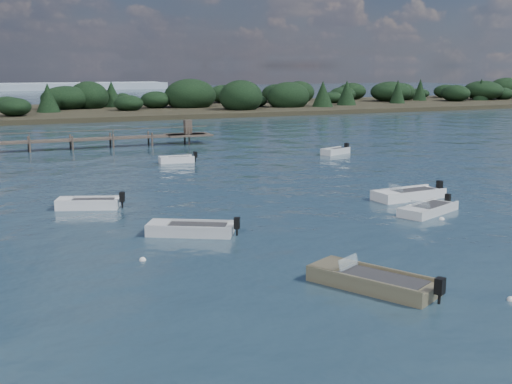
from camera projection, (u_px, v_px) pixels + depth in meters
name	position (u px, v px, depth m)	size (l,w,h in m)	color
ground	(130.00, 135.00, 82.50)	(400.00, 400.00, 0.00)	#172935
tender_far_white	(177.00, 161.00, 58.86)	(3.55, 1.50, 1.20)	silver
dinghy_mid_grey	(190.00, 231.00, 33.83)	(4.75, 3.66, 1.23)	#B1B6B9
dinghy_near_olive	(372.00, 283.00, 25.67)	(4.06, 5.44, 1.35)	#6E6549
dinghy_mid_white_a	(428.00, 211.00, 38.64)	(4.81, 3.28, 1.13)	#B1B6B9
tender_far_grey_b	(335.00, 152.00, 64.52)	(3.69, 2.44, 1.25)	#B1B6B9
dinghy_mid_white_b	(408.00, 196.00, 42.89)	(5.42, 2.22, 1.33)	silver
dinghy_extra_a	(88.00, 205.00, 40.01)	(4.23, 2.70, 1.28)	silver
buoy_a	(511.00, 300.00, 24.32)	(0.32, 0.32, 0.32)	silver
buoy_b	(442.00, 220.00, 37.06)	(0.32, 0.32, 0.32)	silver
buoy_c	(143.00, 260.00, 29.30)	(0.32, 0.32, 0.32)	silver
far_headland	(210.00, 100.00, 127.88)	(190.00, 40.00, 5.80)	black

